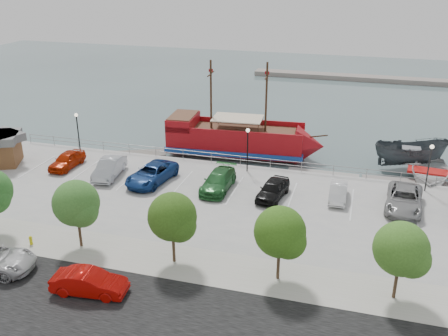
# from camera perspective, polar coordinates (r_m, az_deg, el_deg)

# --- Properties ---
(ground) EXTENTS (160.00, 160.00, 0.00)m
(ground) POSITION_cam_1_polar(r_m,az_deg,el_deg) (42.50, 0.55, -4.88)
(ground) COLOR #415456
(street) EXTENTS (100.00, 8.00, 0.04)m
(street) POSITION_cam_1_polar(r_m,az_deg,el_deg) (29.33, -8.27, -16.99)
(street) COLOR black
(street) RESTS_ON land_slab
(sidewalk) EXTENTS (100.00, 4.00, 0.05)m
(sidewalk) POSITION_cam_1_polar(r_m,az_deg,el_deg) (33.77, -4.10, -10.85)
(sidewalk) COLOR #A5A091
(sidewalk) RESTS_ON land_slab
(seawall_railing) EXTENTS (50.00, 0.06, 1.00)m
(seawall_railing) POSITION_cam_1_polar(r_m,az_deg,el_deg) (48.76, 3.02, 0.79)
(seawall_railing) COLOR gray
(seawall_railing) RESTS_ON land_slab
(far_shore) EXTENTS (40.00, 3.00, 0.80)m
(far_shore) POSITION_cam_1_polar(r_m,az_deg,el_deg) (93.35, 15.95, 9.83)
(far_shore) COLOR gray
(far_shore) RESTS_ON ground
(pirate_ship) EXTENTS (17.14, 5.82, 10.71)m
(pirate_ship) POSITION_cam_1_polar(r_m,az_deg,el_deg) (53.63, 2.65, 3.15)
(pirate_ship) COLOR #9B0C13
(pirate_ship) RESTS_ON ground
(patrol_boat) EXTENTS (7.87, 4.58, 2.86)m
(patrol_boat) POSITION_cam_1_polar(r_m,az_deg,el_deg) (53.79, 20.54, 1.34)
(patrol_boat) COLOR #3B4246
(patrol_boat) RESTS_ON ground
(speedboat) EXTENTS (6.07, 7.92, 1.53)m
(speedboat) POSITION_cam_1_polar(r_m,az_deg,el_deg) (51.36, 22.41, -0.73)
(speedboat) COLOR white
(speedboat) RESTS_ON ground
(dock_west) EXTENTS (7.42, 4.86, 0.41)m
(dock_west) POSITION_cam_1_polar(r_m,az_deg,el_deg) (54.80, -10.46, 1.46)
(dock_west) COLOR slate
(dock_west) RESTS_ON ground
(dock_mid) EXTENTS (6.89, 1.99, 0.39)m
(dock_mid) POSITION_cam_1_polar(r_m,az_deg,el_deg) (49.61, 11.20, -0.90)
(dock_mid) COLOR gray
(dock_mid) RESTS_ON ground
(dock_east) EXTENTS (7.83, 2.52, 0.44)m
(dock_east) POSITION_cam_1_polar(r_m,az_deg,el_deg) (49.70, 19.95, -1.81)
(dock_east) COLOR gray
(dock_east) RESTS_ON ground
(shed) EXTENTS (5.00, 5.00, 3.12)m
(shed) POSITION_cam_1_polar(r_m,az_deg,el_deg) (53.59, -24.25, 2.09)
(shed) COLOR brown
(shed) RESTS_ON land_slab
(street_sedan) EXTENTS (4.72, 2.06, 1.51)m
(street_sedan) POSITION_cam_1_polar(r_m,az_deg,el_deg) (31.73, -15.14, -12.52)
(street_sedan) COLOR #B00A06
(street_sedan) RESTS_ON street
(fire_hydrant) EXTENTS (0.24, 0.24, 0.70)m
(fire_hydrant) POSITION_cam_1_polar(r_m,az_deg,el_deg) (38.09, -21.21, -7.68)
(fire_hydrant) COLOR #D1CA0C
(fire_hydrant) RESTS_ON sidewalk
(lamp_post_left) EXTENTS (0.36, 0.36, 4.28)m
(lamp_post_left) POSITION_cam_1_polar(r_m,az_deg,el_deg) (53.57, -16.41, 4.64)
(lamp_post_left) COLOR black
(lamp_post_left) RESTS_ON land_slab
(lamp_post_mid) EXTENTS (0.36, 0.36, 4.28)m
(lamp_post_mid) POSITION_cam_1_polar(r_m,az_deg,el_deg) (46.72, 2.71, 2.97)
(lamp_post_mid) COLOR black
(lamp_post_mid) RESTS_ON land_slab
(lamp_post_right) EXTENTS (0.36, 0.36, 4.28)m
(lamp_post_right) POSITION_cam_1_polar(r_m,az_deg,el_deg) (46.00, 22.47, 0.89)
(lamp_post_right) COLOR black
(lamp_post_right) RESTS_ON land_slab
(tree_c) EXTENTS (3.30, 3.20, 5.00)m
(tree_c) POSITION_cam_1_polar(r_m,az_deg,el_deg) (35.29, -16.39, -4.09)
(tree_c) COLOR #473321
(tree_c) RESTS_ON sidewalk
(tree_d) EXTENTS (3.30, 3.20, 5.00)m
(tree_d) POSITION_cam_1_polar(r_m,az_deg,el_deg) (32.31, -5.73, -5.80)
(tree_d) COLOR #473321
(tree_d) RESTS_ON sidewalk
(tree_e) EXTENTS (3.30, 3.20, 5.00)m
(tree_e) POSITION_cam_1_polar(r_m,az_deg,el_deg) (30.65, 6.64, -7.51)
(tree_e) COLOR #473321
(tree_e) RESTS_ON sidewalk
(tree_f) EXTENTS (3.30, 3.20, 5.00)m
(tree_f) POSITION_cam_1_polar(r_m,az_deg,el_deg) (30.55, 19.84, -8.95)
(tree_f) COLOR #473321
(tree_f) RESTS_ON sidewalk
(parked_car_a) EXTENTS (1.90, 4.55, 1.54)m
(parked_car_a) POSITION_cam_1_polar(r_m,az_deg,el_deg) (50.68, -17.50, 0.89)
(parked_car_a) COLOR #A81F03
(parked_car_a) RESTS_ON land_slab
(parked_car_b) EXTENTS (2.41, 5.26, 1.67)m
(parked_car_b) POSITION_cam_1_polar(r_m,az_deg,el_deg) (47.47, -12.97, -0.00)
(parked_car_b) COLOR #9EA2A7
(parked_car_b) RESTS_ON land_slab
(parked_car_c) EXTENTS (3.60, 6.26, 1.64)m
(parked_car_c) POSITION_cam_1_polar(r_m,az_deg,el_deg) (45.52, -8.25, -0.66)
(parked_car_c) COLOR navy
(parked_car_c) RESTS_ON land_slab
(parked_car_d) EXTENTS (2.29, 5.51, 1.59)m
(parked_car_d) POSITION_cam_1_polar(r_m,az_deg,el_deg) (43.65, -0.66, -1.49)
(parked_car_d) COLOR #22602A
(parked_car_d) RESTS_ON land_slab
(parked_car_e) EXTENTS (2.55, 4.89, 1.59)m
(parked_car_e) POSITION_cam_1_polar(r_m,az_deg,el_deg) (42.31, 5.61, -2.42)
(parked_car_e) COLOR black
(parked_car_e) RESTS_ON land_slab
(parked_car_f) EXTENTS (1.48, 4.04, 1.32)m
(parked_car_f) POSITION_cam_1_polar(r_m,az_deg,el_deg) (42.92, 12.91, -2.73)
(parked_car_f) COLOR silver
(parked_car_f) RESTS_ON land_slab
(parked_car_g) EXTENTS (3.25, 6.21, 1.67)m
(parked_car_g) POSITION_cam_1_polar(r_m,az_deg,el_deg) (42.85, 19.89, -3.36)
(parked_car_g) COLOR gray
(parked_car_g) RESTS_ON land_slab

